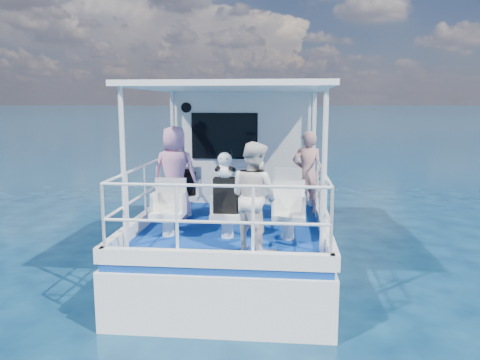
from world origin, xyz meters
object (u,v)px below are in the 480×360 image
at_px(backpack_center, 226,195).
at_px(panda, 225,165).
at_px(passenger_stbd_aft, 254,197).
at_px(passenger_port_fwd, 175,172).

relative_size(backpack_center, panda, 1.31).
bearing_deg(passenger_stbd_aft, backpack_center, -10.87).
bearing_deg(passenger_stbd_aft, panda, -9.37).
height_order(passenger_port_fwd, backpack_center, passenger_port_fwd).
bearing_deg(passenger_port_fwd, panda, 134.17).
relative_size(passenger_port_fwd, backpack_center, 3.07).
relative_size(passenger_port_fwd, passenger_stbd_aft, 1.08).
xyz_separation_m(passenger_port_fwd, passenger_stbd_aft, (1.49, -1.72, -0.06)).
height_order(passenger_port_fwd, panda, passenger_port_fwd).
xyz_separation_m(passenger_stbd_aft, panda, (-0.46, 0.53, 0.36)).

